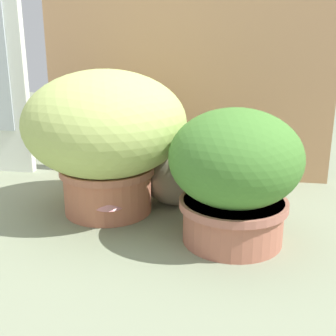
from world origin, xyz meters
The scene contains 7 objects.
ground_plane centered at (0.00, 0.00, 0.00)m, with size 6.00×6.00×0.00m, color gray.
cardboard_backdrop centered at (0.07, 0.51, 0.41)m, with size 1.22×0.03×0.82m, color tan.
grass_planter centered at (-0.15, 0.07, 0.29)m, with size 0.56×0.56×0.50m.
leafy_planter centered at (0.29, -0.10, 0.22)m, with size 0.40×0.40×0.41m.
cat centered at (0.08, 0.16, 0.12)m, with size 0.35×0.27×0.32m.
mushroom_ornament_red centered at (-0.24, 0.01, 0.11)m, with size 0.09×0.09×0.15m.
mushroom_ornament_pink centered at (-0.12, -0.04, 0.08)m, with size 0.10×0.10×0.11m.
Camera 1 is at (0.29, -1.38, 0.63)m, focal length 47.81 mm.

